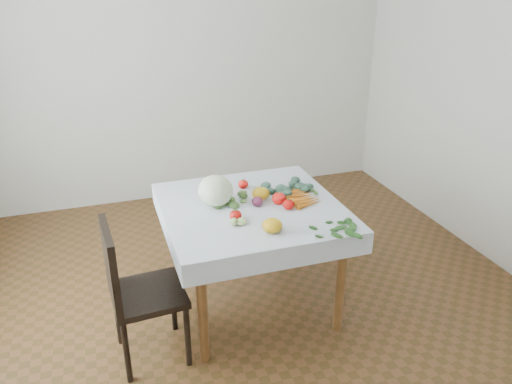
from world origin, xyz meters
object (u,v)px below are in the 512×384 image
cabbage (216,191)px  chair (132,286)px  table (252,220)px  carrot_bunch (301,197)px  heirloom_back (261,193)px

cabbage → chair: bearing=-147.0°
table → chair: bearing=-159.5°
cabbage → carrot_bunch: 0.57m
table → chair: 0.87m
chair → heirloom_back: size_ratio=7.72×
carrot_bunch → table: bearing=178.5°
chair → cabbage: cabbage is taller
chair → heirloom_back: bearing=22.9°
chair → heirloom_back: chair is taller
table → heirloom_back: 0.18m
heirloom_back → carrot_bunch: heirloom_back is taller
chair → cabbage: size_ratio=4.03×
chair → cabbage: 0.78m
table → cabbage: bearing=158.8°
heirloom_back → table: bearing=-139.1°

